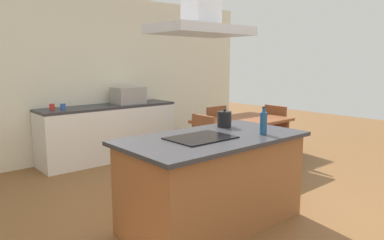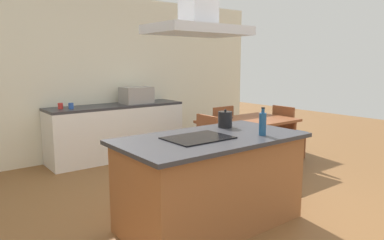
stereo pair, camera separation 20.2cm
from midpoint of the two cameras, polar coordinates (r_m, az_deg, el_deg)
ground at (r=4.89m, az=-7.51°, el=-10.04°), size 16.00×16.00×0.00m
wall_back at (r=6.20m, az=-15.98°, el=6.53°), size 7.20×0.10×2.70m
kitchen_island at (r=3.59m, az=4.61°, el=-9.61°), size 1.83×1.00×0.90m
cooktop at (r=3.37m, az=2.69°, el=-2.87°), size 0.60×0.44×0.01m
tea_kettle at (r=3.94m, az=6.77°, el=0.10°), size 0.21×0.16×0.20m
olive_oil_bottle at (r=3.57m, az=12.76°, el=-0.55°), size 0.07×0.07×0.28m
back_counter at (r=6.13m, az=-10.93°, el=-1.79°), size 2.26×0.62×0.90m
countertop_microwave at (r=6.22m, az=-7.93°, el=3.95°), size 0.50×0.38×0.28m
coffee_mug_red at (r=5.75m, az=-19.26°, el=2.11°), size 0.08×0.08×0.09m
coffee_mug_blue at (r=5.70m, az=-17.73°, el=2.15°), size 0.08×0.08×0.09m
dining_table at (r=5.46m, az=10.02°, el=-0.82°), size 1.40×0.90×0.75m
chair_at_left_end at (r=4.86m, az=2.64°, el=-3.83°), size 0.42×0.42×0.89m
chair_at_right_end at (r=6.18m, az=15.72°, el=-1.33°), size 0.42×0.42×0.89m
chair_facing_back_wall at (r=5.95m, az=5.25°, el=-1.43°), size 0.42×0.42×0.89m
range_hood at (r=3.32m, az=2.85°, el=17.71°), size 0.90×0.55×0.78m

